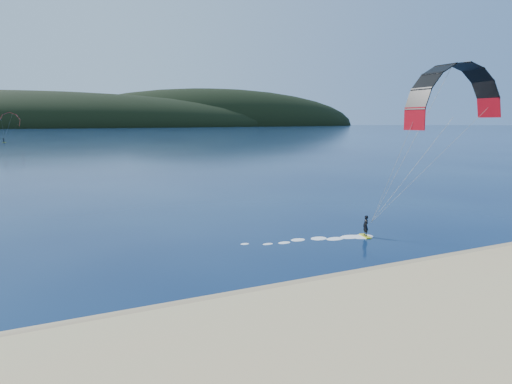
% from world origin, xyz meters
% --- Properties ---
extents(ground, '(1800.00, 1800.00, 0.00)m').
position_xyz_m(ground, '(0.00, 0.00, 0.00)').
color(ground, '#071537').
rests_on(ground, ground).
extents(wet_sand, '(220.00, 2.50, 0.10)m').
position_xyz_m(wet_sand, '(0.00, 4.50, 0.05)').
color(wet_sand, '#937855').
rests_on(wet_sand, ground).
extents(headland, '(1200.00, 310.00, 140.00)m').
position_xyz_m(headland, '(0.63, 745.28, 0.00)').
color(headland, black).
rests_on(headland, ground).
extents(kitesurfer_near, '(20.30, 6.58, 12.76)m').
position_xyz_m(kitesurfer_near, '(20.50, 8.71, 9.79)').
color(kitesurfer_near, gold).
rests_on(kitesurfer_near, ground).
extents(kitesurfer_far, '(9.10, 8.13, 12.58)m').
position_xyz_m(kitesurfer_far, '(-30.19, 201.88, 9.28)').
color(kitesurfer_far, gold).
rests_on(kitesurfer_far, ground).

